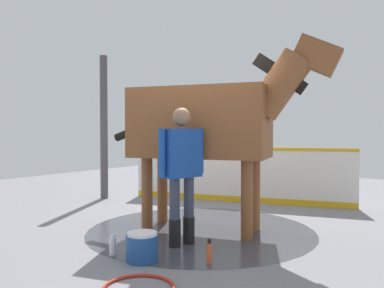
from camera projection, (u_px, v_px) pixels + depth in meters
The scene contains 10 objects.
ground_plane at pixel (194, 227), 5.84m from camera, with size 16.00×16.00×0.02m, color gray.
wet_patch at pixel (201, 230), 5.61m from camera, with size 3.27×3.27×0.00m, color #42444C.
barrier_wall at pixel (238, 176), 7.88m from camera, with size 1.24×4.40×1.12m.
roof_post_far at pixel (104, 127), 8.28m from camera, with size 0.16×0.16×3.05m, color #4C4C51.
horse at pixel (209, 122), 5.52m from camera, with size 1.44×3.26×2.69m.
handler at pixel (182, 166), 4.85m from camera, with size 0.67×0.35×1.73m.
wash_bucket at pixel (142, 247), 4.27m from camera, with size 0.36×0.36×0.32m.
bottle_shampoo at pixel (113, 246), 4.46m from camera, with size 0.08×0.08×0.25m.
bottle_spray at pixel (209, 252), 4.17m from camera, with size 0.06×0.06×0.27m.
hose_coil at pixel (138, 288), 3.48m from camera, with size 0.67×0.67×0.03m, color #B72D1E.
Camera 1 is at (-4.79, -3.27, 1.42)m, focal length 36.21 mm.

